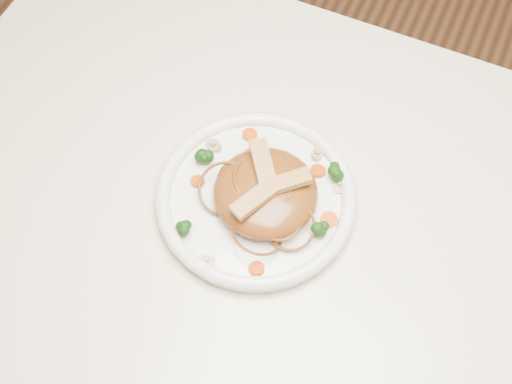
% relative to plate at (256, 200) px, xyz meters
% --- Properties ---
extents(table, '(1.20, 0.80, 0.75)m').
position_rel_plate_xyz_m(table, '(0.10, -0.04, -0.11)').
color(table, beige).
rests_on(table, ground).
extents(plate, '(0.34, 0.34, 0.02)m').
position_rel_plate_xyz_m(plate, '(0.00, 0.00, 0.00)').
color(plate, white).
rests_on(plate, table).
extents(noodle_mound, '(0.14, 0.14, 0.04)m').
position_rel_plate_xyz_m(noodle_mound, '(0.01, 0.00, 0.03)').
color(noodle_mound, brown).
rests_on(noodle_mound, plate).
extents(chicken_a, '(0.06, 0.06, 0.01)m').
position_rel_plate_xyz_m(chicken_a, '(0.04, 0.01, 0.06)').
color(chicken_a, tan).
rests_on(chicken_a, noodle_mound).
extents(chicken_b, '(0.06, 0.07, 0.01)m').
position_rel_plate_xyz_m(chicken_b, '(-0.00, 0.02, 0.06)').
color(chicken_b, tan).
rests_on(chicken_b, noodle_mound).
extents(chicken_c, '(0.05, 0.07, 0.01)m').
position_rel_plate_xyz_m(chicken_c, '(0.01, -0.03, 0.06)').
color(chicken_c, tan).
rests_on(chicken_c, noodle_mound).
extents(broccoli_0, '(0.03, 0.03, 0.03)m').
position_rel_plate_xyz_m(broccoli_0, '(0.08, 0.07, 0.02)').
color(broccoli_0, '#133E0D').
rests_on(broccoli_0, plate).
extents(broccoli_1, '(0.04, 0.04, 0.03)m').
position_rel_plate_xyz_m(broccoli_1, '(-0.08, 0.02, 0.02)').
color(broccoli_1, '#133E0D').
rests_on(broccoli_1, plate).
extents(broccoli_2, '(0.03, 0.03, 0.03)m').
position_rel_plate_xyz_m(broccoli_2, '(-0.06, -0.09, 0.02)').
color(broccoli_2, '#133E0D').
rests_on(broccoli_2, plate).
extents(broccoli_3, '(0.04, 0.04, 0.03)m').
position_rel_plate_xyz_m(broccoli_3, '(0.10, -0.02, 0.02)').
color(broccoli_3, '#133E0D').
rests_on(broccoli_3, plate).
extents(carrot_0, '(0.03, 0.03, 0.00)m').
position_rel_plate_xyz_m(carrot_0, '(0.06, 0.07, 0.01)').
color(carrot_0, '#C04707').
rests_on(carrot_0, plate).
extents(carrot_1, '(0.02, 0.02, 0.00)m').
position_rel_plate_xyz_m(carrot_1, '(-0.08, -0.01, 0.01)').
color(carrot_1, '#C04707').
rests_on(carrot_1, plate).
extents(carrot_2, '(0.03, 0.03, 0.00)m').
position_rel_plate_xyz_m(carrot_2, '(0.10, 0.01, 0.01)').
color(carrot_2, '#C04707').
rests_on(carrot_2, plate).
extents(carrot_3, '(0.03, 0.03, 0.00)m').
position_rel_plate_xyz_m(carrot_3, '(-0.05, 0.08, 0.01)').
color(carrot_3, '#C04707').
rests_on(carrot_3, plate).
extents(carrot_4, '(0.02, 0.02, 0.00)m').
position_rel_plate_xyz_m(carrot_4, '(0.04, -0.09, 0.01)').
color(carrot_4, '#C04707').
rests_on(carrot_4, plate).
extents(mushroom_0, '(0.03, 0.03, 0.01)m').
position_rel_plate_xyz_m(mushroom_0, '(-0.02, -0.11, 0.01)').
color(mushroom_0, tan).
rests_on(mushroom_0, plate).
extents(mushroom_1, '(0.03, 0.03, 0.01)m').
position_rel_plate_xyz_m(mushroom_1, '(0.09, 0.06, 0.01)').
color(mushroom_1, tan).
rests_on(mushroom_1, plate).
extents(mushroom_2, '(0.03, 0.03, 0.01)m').
position_rel_plate_xyz_m(mushroom_2, '(-0.08, 0.05, 0.01)').
color(mushroom_2, tan).
rests_on(mushroom_2, plate).
extents(mushroom_3, '(0.02, 0.02, 0.01)m').
position_rel_plate_xyz_m(mushroom_3, '(0.05, 0.09, 0.01)').
color(mushroom_3, tan).
rests_on(mushroom_3, plate).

